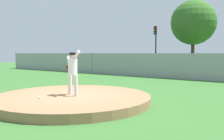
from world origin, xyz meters
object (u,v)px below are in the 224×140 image
parked_car_silver (127,63)px  traffic_light_near (155,40)px  traffic_cone_orange (167,68)px  pitcher_youth (73,69)px  baseball (39,98)px  parked_car_charcoal (103,63)px  parked_car_champagne (214,66)px

parked_car_silver → traffic_light_near: bearing=71.4°
traffic_cone_orange → pitcher_youth: bearing=-76.5°
traffic_light_near → traffic_cone_orange: bearing=-35.1°
baseball → traffic_light_near: size_ratio=0.02×
parked_car_charcoal → baseball: bearing=-57.3°
baseball → parked_car_charcoal: (-10.28, 16.02, 0.43)m
pitcher_youth → parked_car_charcoal: size_ratio=0.36×
baseball → parked_car_silver: 17.45m
parked_car_silver → traffic_cone_orange: bearing=34.0°
parked_car_charcoal → traffic_light_near: traffic_light_near is taller
traffic_cone_orange → parked_car_silver: bearing=-146.0°
pitcher_youth → baseball: pitcher_youth is taller
parked_car_charcoal → pitcher_youth: bearing=-54.4°
traffic_cone_orange → traffic_light_near: (-2.11, 1.48, 2.98)m
parked_car_silver → baseball: bearing=-66.0°
parked_car_charcoal → parked_car_champagne: 11.80m
traffic_light_near → parked_car_charcoal: bearing=-140.4°
baseball → parked_car_charcoal: 19.04m
baseball → parked_car_champagne: bearing=84.4°
parked_car_champagne → parked_car_silver: bearing=175.7°
parked_car_champagne → baseball: bearing=-95.6°
pitcher_youth → parked_car_silver: pitcher_youth is taller
pitcher_youth → parked_car_charcoal: bearing=125.6°
parked_car_champagne → traffic_light_near: (-7.33, 4.41, 2.48)m
pitcher_youth → traffic_light_near: 19.66m
pitcher_youth → parked_car_charcoal: pitcher_youth is taller
parked_car_charcoal → parked_car_silver: bearing=-1.4°
parked_car_champagne → traffic_light_near: 8.90m
pitcher_youth → traffic_light_near: size_ratio=0.33×
parked_car_champagne → traffic_light_near: bearing=148.9°
parked_car_charcoal → traffic_light_near: 6.29m
parked_car_charcoal → traffic_cone_orange: 6.94m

